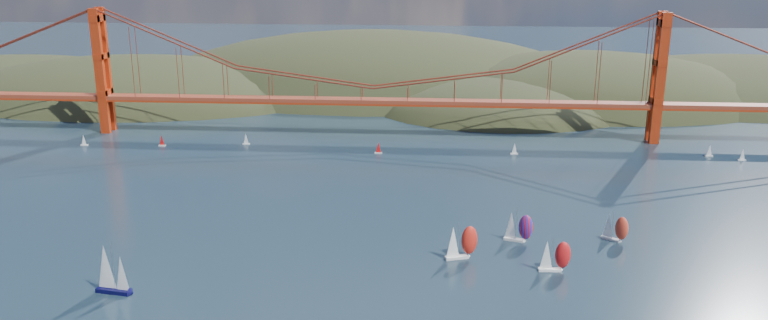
{
  "coord_description": "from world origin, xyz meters",
  "views": [
    {
      "loc": [
        27.98,
        -137.32,
        85.31
      ],
      "look_at": [
        11.27,
        90.0,
        16.4
      ],
      "focal_mm": 35.0,
      "sensor_mm": 36.0,
      "label": 1
    }
  ],
  "objects": [
    {
      "name": "distant_boat_8",
      "position": [
        59.27,
        155.82,
        2.41
      ],
      "size": [
        3.0,
        2.0,
        4.7
      ],
      "color": "silver",
      "rests_on": "ground"
    },
    {
      "name": "racer_1",
      "position": [
        59.39,
        46.19,
        4.48
      ],
      "size": [
        8.25,
        3.38,
        9.47
      ],
      "rotation": [
        0.0,
        0.0,
        0.03
      ],
      "color": "white",
      "rests_on": "ground"
    },
    {
      "name": "distant_boat_5",
      "position": [
        147.82,
        153.57,
        2.41
      ],
      "size": [
        3.0,
        2.0,
        4.7
      ],
      "color": "silver",
      "rests_on": "ground"
    },
    {
      "name": "racer_rwb",
      "position": [
        51.84,
        65.77,
        4.51
      ],
      "size": [
        8.53,
        5.31,
        9.54
      ],
      "rotation": [
        0.0,
        0.0,
        -0.32
      ],
      "color": "white",
      "rests_on": "ground"
    },
    {
      "name": "distant_boat_4",
      "position": [
        136.82,
        158.48,
        2.41
      ],
      "size": [
        3.0,
        2.0,
        4.7
      ],
      "color": "silver",
      "rests_on": "ground"
    },
    {
      "name": "racer_2",
      "position": [
        79.77,
        68.16,
        4.21
      ],
      "size": [
        7.7,
        6.57,
        8.92
      ],
      "rotation": [
        0.0,
        0.0,
        -0.62
      ],
      "color": "silver",
      "rests_on": "ground"
    },
    {
      "name": "racer_0",
      "position": [
        35.07,
        52.51,
        4.95
      ],
      "size": [
        9.36,
        5.77,
        10.47
      ],
      "rotation": [
        0.0,
        0.0,
        0.31
      ],
      "color": "silver",
      "rests_on": "ground"
    },
    {
      "name": "bridge",
      "position": [
        -1.75,
        180.0,
        32.23
      ],
      "size": [
        552.0,
        12.0,
        55.0
      ],
      "color": "maroon",
      "rests_on": "ground"
    },
    {
      "name": "sloop_navy",
      "position": [
        -51.63,
        25.6,
        6.14
      ],
      "size": [
        9.27,
        5.74,
        13.92
      ],
      "rotation": [
        0.0,
        0.0,
        -0.17
      ],
      "color": "#080732",
      "rests_on": "ground"
    },
    {
      "name": "headlands",
      "position": [
        44.95,
        278.29,
        -12.46
      ],
      "size": [
        725.0,
        225.0,
        96.0
      ],
      "color": "black",
      "rests_on": "ground"
    },
    {
      "name": "distant_boat_3",
      "position": [
        -52.69,
        162.68,
        2.41
      ],
      "size": [
        3.0,
        2.0,
        4.7
      ],
      "color": "silver",
      "rests_on": "ground"
    },
    {
      "name": "distant_boat_2",
      "position": [
        -87.32,
        157.63,
        2.41
      ],
      "size": [
        3.0,
        2.0,
        4.7
      ],
      "color": "silver",
      "rests_on": "ground"
    },
    {
      "name": "distant_boat_1",
      "position": [
        -120.3,
        155.84,
        2.41
      ],
      "size": [
        3.0,
        2.0,
        4.7
      ],
      "color": "silver",
      "rests_on": "ground"
    },
    {
      "name": "distant_boat_9",
      "position": [
        4.35,
        153.18,
        2.41
      ],
      "size": [
        3.0,
        2.0,
        4.7
      ],
      "color": "silver",
      "rests_on": "ground"
    }
  ]
}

